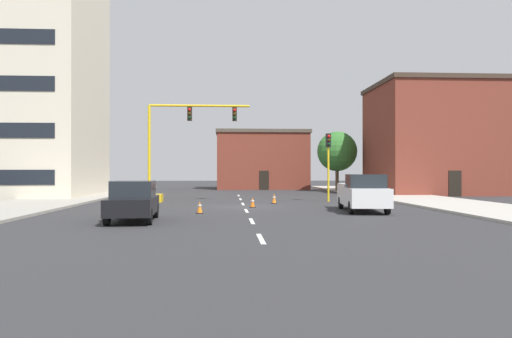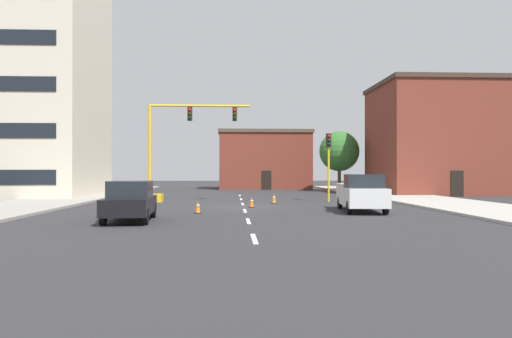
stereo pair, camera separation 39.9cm
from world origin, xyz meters
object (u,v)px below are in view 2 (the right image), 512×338
Objects in this scene: traffic_cone_roadside_c at (198,207)px; tree_right_far at (339,151)px; traffic_cone_roadside_a at (252,202)px; traffic_cone_roadside_b at (274,199)px; pickup_truck_white at (361,193)px; traffic_light_pole_right at (329,152)px; traffic_signal_gantry at (163,171)px; sedan_black_near_left at (130,201)px.

tree_right_far is at bearing 63.28° from traffic_cone_roadside_c.
traffic_cone_roadside_a is 0.94× the size of traffic_cone_roadside_b.
pickup_truck_white is 6.61m from traffic_cone_roadside_a.
traffic_light_pole_right is 0.86× the size of pickup_truck_white.
tree_right_far reaches higher than traffic_cone_roadside_c.
traffic_cone_roadside_a is 0.98× the size of traffic_cone_roadside_c.
pickup_truck_white is (0.12, -8.22, -2.55)m from traffic_light_pole_right.
tree_right_far is (4.51, 16.95, 0.70)m from traffic_light_pole_right.
traffic_cone_roadside_a is at bearing -115.69° from traffic_cone_roadside_b.
traffic_cone_roadside_c is at bearing -175.14° from pickup_truck_white.
sedan_black_near_left is (0.41, -13.21, -1.29)m from traffic_signal_gantry.
pickup_truck_white is at bearing 4.86° from traffic_cone_roadside_c.
traffic_light_pole_right is 12.78m from traffic_cone_roadside_c.
tree_right_far is at bearing 75.10° from traffic_light_pole_right.
traffic_signal_gantry is 1.25× the size of tree_right_far.
pickup_truck_white is at bearing -36.71° from traffic_signal_gantry.
traffic_light_pole_right reaches higher than traffic_cone_roadside_b.
sedan_black_near_left reaches higher than traffic_cone_roadside_b.
traffic_cone_roadside_a is 3.75m from traffic_cone_roadside_b.
pickup_truck_white is (-4.39, -25.18, -3.25)m from tree_right_far.
traffic_light_pole_right is 17.12m from sedan_black_near_left.
tree_right_far reaches higher than traffic_cone_roadside_b.
traffic_cone_roadside_b is (1.63, 3.38, 0.02)m from traffic_cone_roadside_a.
traffic_cone_roadside_b is (-4.11, 6.60, -0.65)m from pickup_truck_white.
traffic_cone_roadside_a is at bearing 53.64° from traffic_cone_roadside_c.
traffic_light_pole_right is 7.80× the size of traffic_cone_roadside_a.
pickup_truck_white is at bearing -58.09° from traffic_cone_roadside_b.
traffic_light_pole_right is 0.76× the size of tree_right_far.
traffic_signal_gantry is at bearing 177.50° from traffic_light_pole_right.
traffic_signal_gantry is 1.42× the size of pickup_truck_white.
sedan_black_near_left is at bearing -125.83° from traffic_cone_roadside_a.
pickup_truck_white is 9.04× the size of traffic_cone_roadside_a.
pickup_truck_white is at bearing -89.17° from traffic_light_pole_right.
traffic_cone_roadside_a is at bearing 54.17° from sedan_black_near_left.
tree_right_far is 25.76m from pickup_truck_white.
sedan_black_near_left is 9.51m from traffic_cone_roadside_a.
pickup_truck_white is (11.71, -8.73, -1.20)m from traffic_signal_gantry.
traffic_cone_roadside_c is at bearing 54.74° from sedan_black_near_left.
traffic_cone_roadside_c is at bearing -116.72° from tree_right_far.
traffic_signal_gantry is 8.10m from traffic_cone_roadside_b.
traffic_cone_roadside_a is (5.97, -5.51, -1.87)m from traffic_signal_gantry.
traffic_cone_roadside_b is (-3.99, -1.62, -3.21)m from traffic_light_pole_right.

